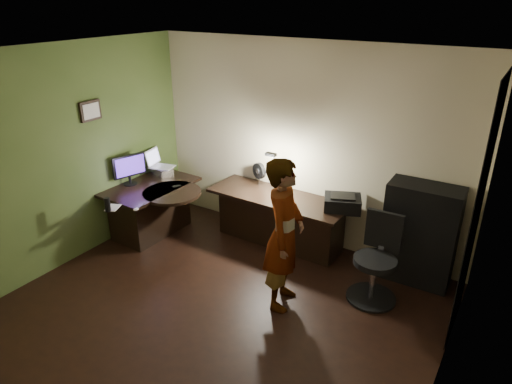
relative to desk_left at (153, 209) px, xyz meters
The scene contains 27 objects.
floor 2.10m from the desk_left, 27.68° to the right, with size 4.50×4.00×0.01m, color black.
ceiling 3.12m from the desk_left, 27.68° to the right, with size 4.50×4.00×0.01m, color silver.
wall_back 2.32m from the desk_left, 29.73° to the left, with size 4.50×0.01×2.70m, color #C4B68E.
wall_front 3.62m from the desk_left, 58.32° to the right, with size 4.50×0.01×2.70m, color #C4B68E.
wall_left 1.44m from the desk_left, 113.88° to the right, with size 0.01×4.00×2.70m, color #C4B68E.
wall_right 4.31m from the desk_left, 13.22° to the right, with size 0.01×4.00×2.70m, color #C4B68E.
green_wall_overlay 1.43m from the desk_left, 113.13° to the right, with size 0.00×4.00×2.70m, color #4A612A.
arched_doorway 4.18m from the desk_left, ahead, with size 0.01×0.90×2.60m, color black.
french_door 4.39m from the desk_left, 20.37° to the right, with size 0.02×0.92×2.10m, color white.
framed_picture 1.61m from the desk_left, 127.41° to the right, with size 0.04×0.30×0.25m, color black.
desk_left is the anchor object (origin of this frame).
desk_right 1.79m from the desk_left, 21.97° to the left, with size 1.92×0.67×0.72m, color black.
cabinet 3.59m from the desk_left, 13.24° to the left, with size 0.82×0.41×1.22m, color black.
laptop_stand 0.61m from the desk_left, 110.26° to the left, with size 0.27×0.22×0.11m, color silver.
laptop 0.75m from the desk_left, 110.26° to the left, with size 0.36×0.34×0.25m, color silver.
monitor 0.60m from the desk_left, 159.56° to the right, with size 0.10×0.48×0.32m, color black.
mouse 0.86m from the desk_left, 58.89° to the right, with size 0.05×0.08×0.03m, color silver.
phone 0.52m from the desk_left, 30.21° to the left, with size 0.06×0.11×0.01m, color black.
pen 0.75m from the desk_left, 55.37° to the right, with size 0.01×0.16×0.01m, color black.
speaker 0.98m from the desk_left, 81.57° to the right, with size 0.07×0.07×0.18m, color black.
notepad 0.86m from the desk_left, 82.21° to the right, with size 0.14×0.20×0.01m, color silver.
desk_fan 1.60m from the desk_left, 34.01° to the left, with size 0.23×0.13×0.36m, color black.
headphones 1.98m from the desk_left, 11.87° to the left, with size 0.20×0.09×0.10m, color navy.
printer 2.68m from the desk_left, 16.82° to the left, with size 0.45×0.35×0.20m, color black.
desk_lamp 1.90m from the desk_left, 29.19° to the left, with size 0.16×0.29×0.64m, color black.
office_chair 3.19m from the desk_left, ahead, with size 0.56×0.56×1.00m, color black.
person 2.44m from the desk_left, 10.36° to the right, with size 0.61×0.41×1.71m, color #D8A88C.
Camera 1 is at (2.52, -3.21, 3.21)m, focal length 32.00 mm.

